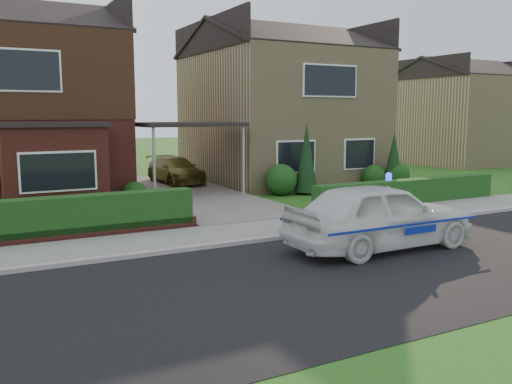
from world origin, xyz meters
TOP-DOWN VIEW (x-y plane):
  - ground at (0.00, 0.00)m, footprint 120.00×120.00m
  - road at (0.00, 0.00)m, footprint 60.00×6.00m
  - kerb at (0.00, 3.05)m, footprint 60.00×0.16m
  - sidewalk at (0.00, 4.10)m, footprint 60.00×2.00m
  - driveway at (0.00, 11.00)m, footprint 3.80×12.00m
  - house_left at (-5.78, 13.90)m, footprint 7.50×9.53m
  - house_right at (5.80, 13.99)m, footprint 7.50×8.06m
  - carport_link at (0.00, 10.95)m, footprint 3.80×3.00m
  - dwarf_wall at (-5.80, 5.30)m, footprint 7.70×0.25m
  - hedge_left at (-5.80, 5.45)m, footprint 7.50×0.55m
  - hedge_right at (5.80, 5.35)m, footprint 7.50×0.55m
  - shrub_left_mid at (-4.00, 9.30)m, footprint 1.32×1.32m
  - shrub_left_near at (-2.40, 9.60)m, footprint 0.84×0.84m
  - shrub_right_near at (3.20, 9.40)m, footprint 1.20×1.20m
  - shrub_right_mid at (7.80, 9.50)m, footprint 0.96×0.96m
  - shrub_right_far at (8.80, 9.20)m, footprint 1.08×1.08m
  - conifer_a at (4.20, 9.20)m, footprint 0.90×0.90m
  - conifer_b at (8.60, 9.20)m, footprint 0.90×0.90m
  - neighbour_right at (20.00, 16.00)m, footprint 6.50×7.00m
  - police_car at (0.96, 1.20)m, footprint 4.20×4.57m
  - driveway_car at (0.66, 14.13)m, footprint 1.74×3.89m
  - potted_plant_a at (-6.28, 6.54)m, footprint 0.45×0.33m
  - potted_plant_b at (-6.38, 7.41)m, footprint 0.54×0.52m

SIDE VIEW (x-z plane):
  - ground at x=0.00m, z-range 0.00..0.00m
  - road at x=0.00m, z-range -0.01..0.01m
  - hedge_left at x=-5.80m, z-range -0.45..0.45m
  - hedge_right at x=5.80m, z-range -0.40..0.40m
  - sidewalk at x=0.00m, z-range 0.00..0.10m
  - kerb at x=0.00m, z-range 0.00..0.12m
  - driveway at x=0.00m, z-range 0.00..0.12m
  - dwarf_wall at x=-5.80m, z-range 0.00..0.36m
  - potted_plant_b at x=-6.38m, z-range 0.00..0.77m
  - potted_plant_a at x=-6.28m, z-range 0.00..0.82m
  - shrub_left_near at x=-2.40m, z-range 0.00..0.84m
  - shrub_right_mid at x=7.80m, z-range 0.00..0.96m
  - shrub_right_far at x=8.80m, z-range 0.00..1.08m
  - shrub_right_near at x=3.20m, z-range 0.00..1.20m
  - shrub_left_mid at x=-4.00m, z-range 0.00..1.32m
  - driveway_car at x=0.66m, z-range 0.12..1.23m
  - police_car at x=0.96m, z-range -0.08..1.64m
  - conifer_b at x=8.60m, z-range 0.00..2.20m
  - conifer_a at x=4.20m, z-range 0.00..2.60m
  - neighbour_right at x=20.00m, z-range 0.00..5.20m
  - carport_link at x=0.00m, z-range 1.27..4.04m
  - house_right at x=5.80m, z-range 0.04..7.29m
  - house_left at x=-5.78m, z-range 0.19..7.44m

